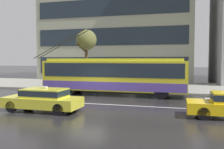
{
  "coord_description": "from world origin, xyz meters",
  "views": [
    {
      "loc": [
        6.52,
        -16.77,
        2.91
      ],
      "look_at": [
        0.81,
        3.12,
        1.66
      ],
      "focal_mm": 41.22,
      "sensor_mm": 36.0,
      "label": 1
    }
  ],
  "objects_px": {
    "pedestrian_at_shelter": "(155,78)",
    "street_tree_bare": "(86,41)",
    "taxi_oncoming_near": "(43,99)",
    "pedestrian_approaching_curb": "(151,72)",
    "bus_shelter": "(116,69)",
    "trolleybus": "(114,75)"
  },
  "relations": [
    {
      "from": "pedestrian_at_shelter",
      "to": "taxi_oncoming_near",
      "type": "bearing_deg",
      "value": -112.17
    },
    {
      "from": "taxi_oncoming_near",
      "to": "street_tree_bare",
      "type": "bearing_deg",
      "value": 99.75
    },
    {
      "from": "taxi_oncoming_near",
      "to": "pedestrian_approaching_curb",
      "type": "distance_m",
      "value": 10.54
    },
    {
      "from": "bus_shelter",
      "to": "street_tree_bare",
      "type": "relative_size",
      "value": 0.69
    },
    {
      "from": "pedestrian_approaching_curb",
      "to": "pedestrian_at_shelter",
      "type": "bearing_deg",
      "value": 88.35
    },
    {
      "from": "trolleybus",
      "to": "street_tree_bare",
      "type": "distance_m",
      "value": 6.6
    },
    {
      "from": "trolleybus",
      "to": "bus_shelter",
      "type": "bearing_deg",
      "value": 103.19
    },
    {
      "from": "street_tree_bare",
      "to": "taxi_oncoming_near",
      "type": "bearing_deg",
      "value": -80.25
    },
    {
      "from": "taxi_oncoming_near",
      "to": "pedestrian_approaching_curb",
      "type": "height_order",
      "value": "pedestrian_approaching_curb"
    },
    {
      "from": "bus_shelter",
      "to": "street_tree_bare",
      "type": "xyz_separation_m",
      "value": [
        -3.2,
        0.56,
        2.72
      ]
    },
    {
      "from": "trolleybus",
      "to": "street_tree_bare",
      "type": "relative_size",
      "value": 2.27
    },
    {
      "from": "pedestrian_at_shelter",
      "to": "street_tree_bare",
      "type": "bearing_deg",
      "value": -177.1
    },
    {
      "from": "pedestrian_at_shelter",
      "to": "trolleybus",
      "type": "bearing_deg",
      "value": -121.15
    },
    {
      "from": "taxi_oncoming_near",
      "to": "pedestrian_approaching_curb",
      "type": "xyz_separation_m",
      "value": [
        4.76,
        9.35,
        1.07
      ]
    },
    {
      "from": "trolleybus",
      "to": "pedestrian_at_shelter",
      "type": "bearing_deg",
      "value": 58.85
    },
    {
      "from": "trolleybus",
      "to": "pedestrian_approaching_curb",
      "type": "relative_size",
      "value": 6.41
    },
    {
      "from": "bus_shelter",
      "to": "pedestrian_at_shelter",
      "type": "distance_m",
      "value": 3.82
    },
    {
      "from": "pedestrian_at_shelter",
      "to": "pedestrian_approaching_curb",
      "type": "bearing_deg",
      "value": -91.65
    },
    {
      "from": "pedestrian_approaching_curb",
      "to": "taxi_oncoming_near",
      "type": "bearing_deg",
      "value": -116.97
    },
    {
      "from": "trolleybus",
      "to": "taxi_oncoming_near",
      "type": "relative_size",
      "value": 2.97
    },
    {
      "from": "taxi_oncoming_near",
      "to": "street_tree_bare",
      "type": "distance_m",
      "value": 12.34
    },
    {
      "from": "trolleybus",
      "to": "pedestrian_approaching_curb",
      "type": "distance_m",
      "value": 3.37
    }
  ]
}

